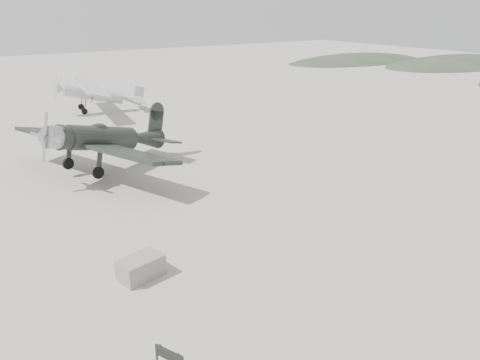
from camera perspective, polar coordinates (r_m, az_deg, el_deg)
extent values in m
plane|color=#A7A195|center=(19.82, -1.32, -5.10)|extent=(160.00, 160.00, 0.00)
ellipsoid|color=#303A2A|center=(82.24, 25.19, 12.66)|extent=(36.00, 18.00, 6.00)
ellipsoid|color=#303A2A|center=(81.57, 14.03, 13.90)|extent=(32.00, 16.00, 5.20)
cylinder|color=black|center=(25.82, -16.55, 4.82)|extent=(4.21, 2.63, 1.28)
cone|color=black|center=(27.68, -11.69, 6.37)|extent=(2.64, 1.96, 1.19)
cylinder|color=#B5B7BA|center=(24.29, -21.66, 3.24)|extent=(1.17, 1.35, 1.13)
cone|color=#B5B7BA|center=(24.01, -22.74, 2.91)|extent=(0.48, 0.59, 0.51)
cube|color=#B5B7BA|center=(24.04, -22.61, 2.95)|extent=(0.11, 0.17, 2.38)
ellipsoid|color=black|center=(25.57, -17.00, 5.94)|extent=(1.16, 0.94, 0.42)
cube|color=black|center=(25.53, -17.60, 3.79)|extent=(5.72, 10.93, 0.20)
cube|color=black|center=(28.16, -10.62, 6.78)|extent=(2.31, 3.94, 0.09)
cube|color=black|center=(28.08, -10.52, 8.37)|extent=(1.06, 0.48, 1.64)
cylinder|color=black|center=(24.76, -16.21, 0.37)|extent=(0.63, 0.36, 0.62)
cylinder|color=black|center=(26.66, -19.55, 1.42)|extent=(0.63, 0.36, 0.62)
cylinder|color=#333333|center=(24.56, -16.35, 1.71)|extent=(0.13, 0.13, 1.28)
cylinder|color=#333333|center=(26.48, -19.70, 2.67)|extent=(0.13, 0.13, 1.28)
cylinder|color=black|center=(28.41, -10.23, 6.01)|extent=(0.21, 0.14, 0.20)
cylinder|color=#ABAFB1|center=(41.46, -17.39, 9.98)|extent=(4.84, 1.68, 1.00)
cone|color=#ABAFB1|center=(42.01, -13.03, 10.51)|extent=(1.76, 1.14, 0.91)
cone|color=#ABAFB1|center=(41.19, -21.06, 9.49)|extent=(0.68, 1.02, 0.95)
cube|color=#ABAFB1|center=(41.17, -21.57, 9.42)|extent=(0.06, 0.13, 2.01)
cube|color=#ABAFB1|center=(41.32, -17.98, 10.68)|extent=(3.17, 10.18, 0.16)
cube|color=#ABAFB1|center=(42.10, -12.42, 10.64)|extent=(1.26, 3.19, 0.07)
cube|color=#ABAFB1|center=(42.02, -12.36, 11.45)|extent=(0.82, 0.19, 1.19)
cylinder|color=black|center=(40.65, -17.99, 7.72)|extent=(0.52, 0.20, 0.51)
cylinder|color=black|center=(42.60, -18.38, 8.23)|extent=(0.52, 0.20, 0.51)
cylinder|color=#333333|center=(40.55, -18.07, 8.43)|extent=(0.09, 0.09, 1.09)
cylinder|color=#333333|center=(42.50, -18.45, 8.91)|extent=(0.09, 0.09, 1.09)
cylinder|color=black|center=(42.19, -12.15, 10.24)|extent=(0.17, 0.09, 0.16)
cube|color=#66635E|center=(16.21, -11.98, -10.39)|extent=(1.60, 1.18, 0.72)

